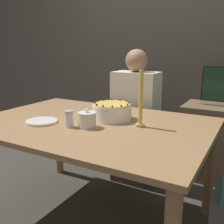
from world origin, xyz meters
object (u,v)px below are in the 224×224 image
cake (112,111)px  candle (141,103)px  sugar_shaker (69,119)px  person_man_blue_shirt (135,125)px  sugar_bowl (87,120)px

cake → candle: bearing=-15.0°
sugar_shaker → person_man_blue_shirt: (0.04, 0.90, -0.27)m
cake → person_man_blue_shirt: bearing=99.1°
person_man_blue_shirt → sugar_shaker: bearing=87.2°
sugar_shaker → person_man_blue_shirt: person_man_blue_shirt is taller
cake → candle: (0.24, -0.06, 0.09)m
candle → person_man_blue_shirt: bearing=116.4°
sugar_bowl → candle: 0.34m
cake → person_man_blue_shirt: 0.67m
cake → sugar_shaker: cake is taller
sugar_bowl → candle: size_ratio=0.34×
candle → sugar_bowl: bearing=-148.0°
sugar_bowl → person_man_blue_shirt: person_man_blue_shirt is taller
cake → sugar_bowl: 0.24m
cake → sugar_shaker: size_ratio=2.54×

